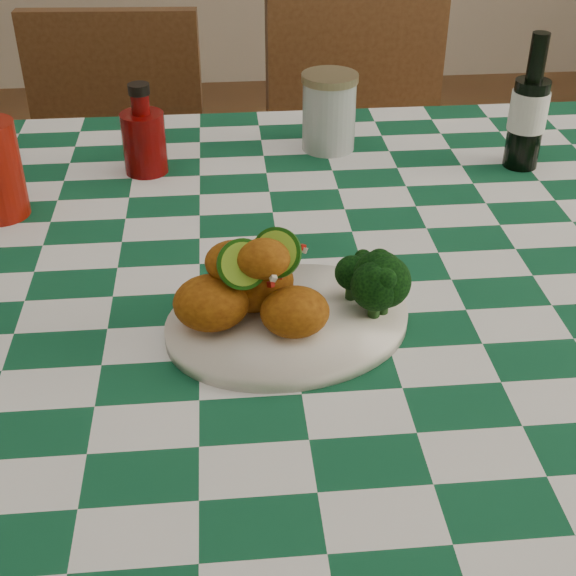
{
  "coord_description": "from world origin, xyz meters",
  "views": [
    {
      "loc": [
        -0.07,
        -0.87,
        1.32
      ],
      "look_at": [
        -0.0,
        -0.15,
        0.84
      ],
      "focal_mm": 50.0,
      "sensor_mm": 36.0,
      "label": 1
    }
  ],
  "objects_px": {
    "fried_chicken_pile": "(263,280)",
    "ketchup_bottle": "(143,129)",
    "mason_jar": "(329,112)",
    "beer_bottle": "(530,102)",
    "wooden_chair_right": "(371,205)",
    "plate": "(288,323)",
    "wooden_chair_left": "(116,225)",
    "dining_table": "(282,478)"
  },
  "relations": [
    {
      "from": "plate",
      "to": "wooden_chair_right",
      "type": "xyz_separation_m",
      "value": [
        0.28,
        0.91,
        -0.34
      ]
    },
    {
      "from": "wooden_chair_right",
      "to": "mason_jar",
      "type": "bearing_deg",
      "value": -117.49
    },
    {
      "from": "beer_bottle",
      "to": "dining_table",
      "type": "bearing_deg",
      "value": -147.65
    },
    {
      "from": "wooden_chair_left",
      "to": "wooden_chair_right",
      "type": "height_order",
      "value": "wooden_chair_right"
    },
    {
      "from": "fried_chicken_pile",
      "to": "beer_bottle",
      "type": "bearing_deg",
      "value": 43.12
    },
    {
      "from": "plate",
      "to": "wooden_chair_right",
      "type": "height_order",
      "value": "wooden_chair_right"
    },
    {
      "from": "plate",
      "to": "beer_bottle",
      "type": "bearing_deg",
      "value": 44.94
    },
    {
      "from": "dining_table",
      "to": "mason_jar",
      "type": "height_order",
      "value": "mason_jar"
    },
    {
      "from": "ketchup_bottle",
      "to": "mason_jar",
      "type": "relative_size",
      "value": 1.12
    },
    {
      "from": "dining_table",
      "to": "wooden_chair_right",
      "type": "bearing_deg",
      "value": 70.25
    },
    {
      "from": "plate",
      "to": "fried_chicken_pile",
      "type": "height_order",
      "value": "fried_chicken_pile"
    },
    {
      "from": "wooden_chair_left",
      "to": "plate",
      "type": "bearing_deg",
      "value": -67.44
    },
    {
      "from": "dining_table",
      "to": "beer_bottle",
      "type": "height_order",
      "value": "beer_bottle"
    },
    {
      "from": "fried_chicken_pile",
      "to": "ketchup_bottle",
      "type": "distance_m",
      "value": 0.46
    },
    {
      "from": "fried_chicken_pile",
      "to": "wooden_chair_right",
      "type": "relative_size",
      "value": 0.17
    },
    {
      "from": "fried_chicken_pile",
      "to": "wooden_chair_right",
      "type": "xyz_separation_m",
      "value": [
        0.3,
        0.91,
        -0.39
      ]
    },
    {
      "from": "fried_chicken_pile",
      "to": "beer_bottle",
      "type": "xyz_separation_m",
      "value": [
        0.43,
        0.4,
        0.04
      ]
    },
    {
      "from": "dining_table",
      "to": "wooden_chair_right",
      "type": "relative_size",
      "value": 1.81
    },
    {
      "from": "mason_jar",
      "to": "wooden_chair_left",
      "type": "xyz_separation_m",
      "value": [
        -0.42,
        0.42,
        -0.41
      ]
    },
    {
      "from": "plate",
      "to": "mason_jar",
      "type": "relative_size",
      "value": 2.21
    },
    {
      "from": "wooden_chair_left",
      "to": "wooden_chair_right",
      "type": "distance_m",
      "value": 0.59
    },
    {
      "from": "ketchup_bottle",
      "to": "dining_table",
      "type": "bearing_deg",
      "value": -57.06
    },
    {
      "from": "dining_table",
      "to": "beer_bottle",
      "type": "bearing_deg",
      "value": 32.35
    },
    {
      "from": "mason_jar",
      "to": "dining_table",
      "type": "bearing_deg",
      "value": -107.17
    },
    {
      "from": "beer_bottle",
      "to": "fried_chicken_pile",
      "type": "bearing_deg",
      "value": -136.88
    },
    {
      "from": "mason_jar",
      "to": "beer_bottle",
      "type": "xyz_separation_m",
      "value": [
        0.29,
        -0.09,
        0.04
      ]
    },
    {
      "from": "fried_chicken_pile",
      "to": "wooden_chair_left",
      "type": "bearing_deg",
      "value": 107.3
    },
    {
      "from": "ketchup_bottle",
      "to": "fried_chicken_pile",
      "type": "bearing_deg",
      "value": -70.46
    },
    {
      "from": "dining_table",
      "to": "mason_jar",
      "type": "distance_m",
      "value": 0.58
    },
    {
      "from": "beer_bottle",
      "to": "wooden_chair_right",
      "type": "xyz_separation_m",
      "value": [
        -0.12,
        0.51,
        -0.43
      ]
    },
    {
      "from": "mason_jar",
      "to": "wooden_chair_left",
      "type": "bearing_deg",
      "value": 135.23
    },
    {
      "from": "mason_jar",
      "to": "beer_bottle",
      "type": "height_order",
      "value": "beer_bottle"
    },
    {
      "from": "ketchup_bottle",
      "to": "beer_bottle",
      "type": "height_order",
      "value": "beer_bottle"
    },
    {
      "from": "fried_chicken_pile",
      "to": "beer_bottle",
      "type": "height_order",
      "value": "beer_bottle"
    },
    {
      "from": "mason_jar",
      "to": "wooden_chair_left",
      "type": "height_order",
      "value": "mason_jar"
    },
    {
      "from": "beer_bottle",
      "to": "wooden_chair_left",
      "type": "xyz_separation_m",
      "value": [
        -0.71,
        0.51,
        -0.46
      ]
    },
    {
      "from": "ketchup_bottle",
      "to": "wooden_chair_left",
      "type": "relative_size",
      "value": 0.16
    },
    {
      "from": "plate",
      "to": "mason_jar",
      "type": "bearing_deg",
      "value": 77.38
    },
    {
      "from": "fried_chicken_pile",
      "to": "mason_jar",
      "type": "relative_size",
      "value": 1.25
    },
    {
      "from": "ketchup_bottle",
      "to": "beer_bottle",
      "type": "relative_size",
      "value": 0.67
    },
    {
      "from": "mason_jar",
      "to": "beer_bottle",
      "type": "bearing_deg",
      "value": -18.07
    },
    {
      "from": "fried_chicken_pile",
      "to": "ketchup_bottle",
      "type": "xyz_separation_m",
      "value": [
        -0.15,
        0.43,
        0.0
      ]
    }
  ]
}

